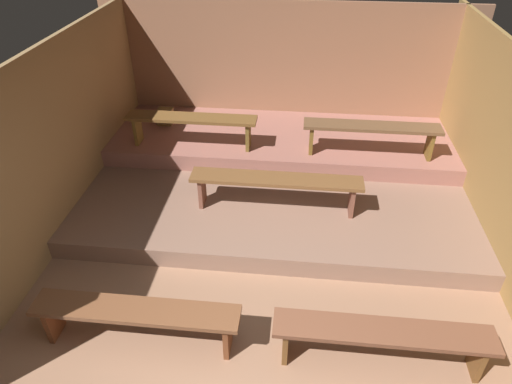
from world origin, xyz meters
TOP-DOWN VIEW (x-y plane):
  - ground at (0.00, 2.51)m, footprint 5.89×5.83m
  - wall_back at (0.00, 5.06)m, footprint 5.89×0.06m
  - wall_left at (-2.58, 2.51)m, footprint 0.06×5.83m
  - wall_right at (2.58, 2.51)m, footprint 0.06×5.83m
  - platform_lower at (0.00, 3.31)m, footprint 5.09×3.42m
  - platform_middle at (0.00, 4.18)m, footprint 5.09×1.69m
  - bench_floor_left at (-1.12, 0.58)m, footprint 1.94×0.32m
  - bench_floor_right at (1.12, 0.58)m, footprint 1.94×0.32m
  - bench_lower_center at (0.03, 2.57)m, footprint 2.12×0.32m
  - bench_middle_left at (-1.27, 3.68)m, footprint 1.87×0.32m
  - bench_middle_right at (1.27, 3.68)m, footprint 1.87×0.32m
  - wooden_crate_middle at (-1.87, 4.36)m, footprint 0.23×0.23m

SIDE VIEW (x-z plane):
  - ground at x=0.00m, z-range -0.08..0.00m
  - platform_lower at x=0.00m, z-range 0.00..0.24m
  - platform_middle at x=0.00m, z-range 0.24..0.48m
  - bench_floor_left at x=-1.12m, z-range 0.14..0.60m
  - bench_floor_right at x=1.12m, z-range 0.14..0.60m
  - wooden_crate_middle at x=-1.87m, z-range 0.48..0.71m
  - bench_lower_center at x=0.03m, z-range 0.39..0.84m
  - bench_middle_left at x=-1.27m, z-range 0.62..1.08m
  - bench_middle_right at x=1.27m, z-range 0.62..1.08m
  - wall_back at x=0.00m, z-range 0.00..2.25m
  - wall_left at x=-2.58m, z-range 0.00..2.25m
  - wall_right at x=2.58m, z-range 0.00..2.25m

